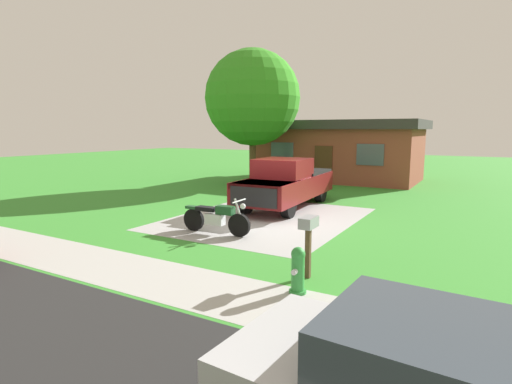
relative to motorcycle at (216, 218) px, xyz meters
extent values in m
plane|color=#398D30|center=(0.26, 2.49, -0.47)|extent=(80.00, 80.00, 0.00)
cube|color=#A4A4A4|center=(0.26, 2.49, -0.47)|extent=(5.67, 7.04, 0.01)
cube|color=#ACACA8|center=(0.26, -3.51, -0.47)|extent=(36.00, 1.80, 0.01)
cylinder|color=black|center=(0.76, 0.03, -0.14)|extent=(0.66, 0.15, 0.66)
cylinder|color=black|center=(-0.79, -0.03, -0.14)|extent=(0.66, 0.15, 0.66)
cube|color=silver|center=(-0.04, 0.00, -0.05)|extent=(0.57, 0.28, 0.32)
cube|color=#194723|center=(0.31, 0.01, 0.25)|extent=(0.53, 0.28, 0.24)
cube|color=black|center=(-0.34, -0.01, 0.23)|extent=(0.61, 0.30, 0.12)
cube|color=#194723|center=(-0.79, -0.03, 0.23)|extent=(0.49, 0.22, 0.08)
cylinder|color=silver|center=(0.76, 0.03, 0.23)|extent=(0.33, 0.07, 0.77)
cylinder|color=silver|center=(0.76, 0.03, 0.55)|extent=(0.07, 0.70, 0.04)
sphere|color=silver|center=(0.88, 0.04, 0.41)|extent=(0.16, 0.16, 0.16)
cylinder|color=black|center=(0.88, 2.97, -0.05)|extent=(0.34, 0.85, 0.84)
cylinder|color=black|center=(-0.76, 2.89, -0.05)|extent=(0.34, 0.85, 0.84)
cylinder|color=black|center=(0.70, 6.47, -0.05)|extent=(0.34, 0.85, 0.84)
cylinder|color=black|center=(-0.93, 6.38, -0.05)|extent=(0.34, 0.85, 0.84)
cube|color=maroon|center=(-0.03, 4.73, 0.33)|extent=(2.28, 5.69, 0.80)
cube|color=maroon|center=(0.06, 2.88, 0.63)|extent=(1.99, 1.99, 0.20)
cube|color=maroon|center=(-0.01, 4.33, 1.08)|extent=(1.89, 1.99, 0.70)
cube|color=#3F4C56|center=(0.03, 3.53, 0.98)|extent=(1.71, 0.25, 0.60)
cube|color=black|center=(-0.11, 6.27, 0.58)|extent=(2.02, 2.49, 0.50)
cube|color=black|center=(0.11, 1.95, 0.33)|extent=(1.70, 0.19, 0.64)
cylinder|color=#2D8C38|center=(3.81, -2.81, -0.12)|extent=(0.24, 0.24, 0.70)
sphere|color=#2D8C38|center=(3.81, -2.81, 0.27)|extent=(0.26, 0.26, 0.26)
cylinder|color=silver|center=(3.81, -2.67, -0.02)|extent=(0.10, 0.12, 0.10)
cylinder|color=silver|center=(3.81, -2.95, -0.02)|extent=(0.10, 0.12, 0.10)
cylinder|color=#2D8C38|center=(3.81, -2.81, -0.44)|extent=(0.32, 0.32, 0.06)
cylinder|color=black|center=(5.51, -5.06, -0.15)|extent=(0.65, 0.26, 0.64)
cube|color=#38424C|center=(6.72, -5.89, 0.65)|extent=(2.48, 1.66, 0.52)
cube|color=#4C3823|center=(3.66, -1.99, 0.08)|extent=(0.10, 0.10, 1.10)
cube|color=gray|center=(3.66, -1.99, 0.68)|extent=(0.26, 0.48, 0.22)
cylinder|color=brown|center=(-4.40, 9.62, 0.97)|extent=(0.36, 0.36, 2.88)
sphere|color=#369222|center=(-4.40, 9.62, 4.17)|extent=(5.04, 5.04, 5.04)
cube|color=brown|center=(-1.18, 14.31, 1.03)|extent=(9.00, 5.00, 3.00)
cube|color=#383333|center=(-1.18, 14.31, 2.78)|extent=(9.60, 5.60, 0.50)
cube|color=#4C2D19|center=(-1.18, 11.78, 0.58)|extent=(1.00, 0.08, 2.10)
cube|color=#4C5966|center=(-3.70, 11.78, 1.23)|extent=(1.40, 0.06, 1.10)
cube|color=#4C5966|center=(1.34, 11.78, 1.23)|extent=(1.40, 0.06, 1.10)
camera|label=1|loc=(6.69, -9.39, 2.50)|focal=28.64mm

